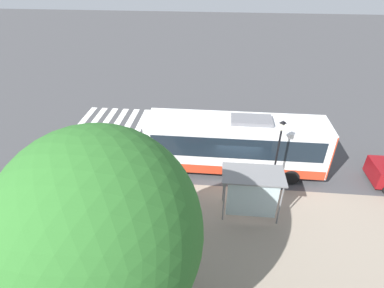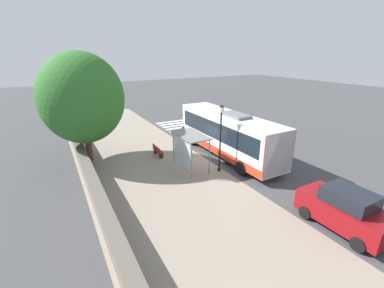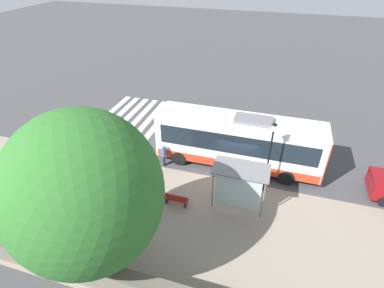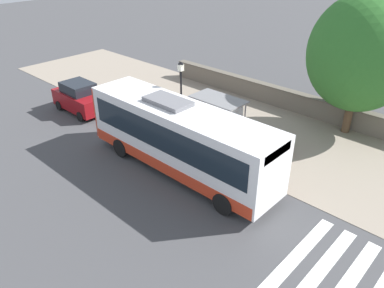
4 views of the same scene
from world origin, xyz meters
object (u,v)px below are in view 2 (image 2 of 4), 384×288
Objects in this scene: bench at (158,151)px; street_lamp_near at (221,133)px; bus_shelter at (189,141)px; parked_car_behind_bus at (345,210)px; pedestrian at (183,132)px; bus at (228,134)px; shade_tree at (82,98)px.

street_lamp_near is (2.74, -4.63, 2.29)m from bench.
bus_shelter reaches higher than parked_car_behind_bus.
street_lamp_near is (-0.56, -6.63, 1.82)m from pedestrian.
pedestrian is 6.90m from street_lamp_near.
bus is at bearing 10.34° from bus_shelter.
pedestrian reaches higher than bench.
bus is 2.64× the size of parked_car_behind_bus.
shade_tree is at bearing 156.15° from bus.
shade_tree is at bearing 139.45° from bus_shelter.
bus_shelter is 8.15m from shade_tree.
bench is 0.31× the size of street_lamp_near.
street_lamp_near is at bearing -136.97° from bus.
shade_tree is at bearing 140.17° from street_lamp_near.
bus_shelter is 0.38× the size of shade_tree.
bus is 6.50× the size of pedestrian.
bus reaches higher than bench.
shade_tree is at bearing -177.74° from pedestrian.
shade_tree reaches higher than bus_shelter.
pedestrian is 14.56m from parked_car_behind_bus.
bus is 9.97m from parked_car_behind_bus.
street_lamp_near is (-2.16, -2.01, 0.90)m from bus.
street_lamp_near is at bearing -37.24° from bus_shelter.
shade_tree is 2.01× the size of parked_car_behind_bus.
bus is 4.98m from pedestrian.
parked_car_behind_bus reaches higher than pedestrian.
shade_tree reaches higher than bus.
bus_shelter reaches higher than pedestrian.
pedestrian is 8.99m from shade_tree.
shade_tree reaches higher than pedestrian.
bus_shelter is 0.64× the size of street_lamp_near.
street_lamp_near is at bearing -94.82° from pedestrian.
pedestrian is at bearing 93.82° from parked_car_behind_bus.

